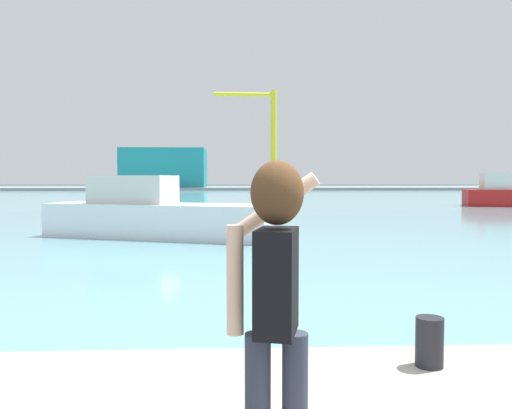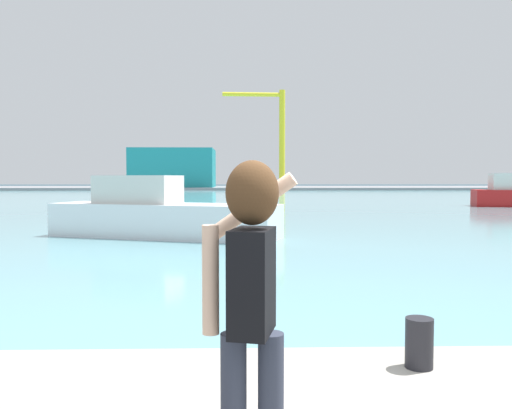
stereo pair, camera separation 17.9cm
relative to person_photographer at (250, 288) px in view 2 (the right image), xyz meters
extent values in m
plane|color=#334751|center=(0.77, 50.22, -1.52)|extent=(220.00, 220.00, 0.00)
cube|color=#6BA8B2|center=(0.77, 52.22, -1.51)|extent=(140.00, 100.00, 0.02)
cube|color=gray|center=(0.77, 92.22, -1.30)|extent=(140.00, 20.00, 0.43)
cylinder|color=#2D3342|center=(-0.09, 0.00, -0.66)|extent=(0.14, 0.14, 0.82)
cylinder|color=#2D3342|center=(0.11, 0.00, -0.66)|extent=(0.14, 0.14, 0.82)
cube|color=black|center=(0.01, 0.00, 0.03)|extent=(0.27, 0.38, 0.56)
sphere|color=#E0B293|center=(0.01, 0.00, 0.49)|extent=(0.22, 0.22, 0.22)
ellipsoid|color=#472D19|center=(0.01, -0.02, 0.50)|extent=(0.28, 0.26, 0.34)
cylinder|color=#E0B293|center=(-0.21, 0.00, 0.04)|extent=(0.09, 0.09, 0.58)
cylinder|color=#E0B293|center=(0.01, 0.22, 0.41)|extent=(0.53, 0.20, 0.40)
cube|color=black|center=(0.04, 0.34, 0.58)|extent=(0.03, 0.07, 0.14)
cylinder|color=black|center=(1.49, 1.67, -0.85)|extent=(0.24, 0.24, 0.43)
cube|color=white|center=(-2.78, 15.40, -0.91)|extent=(8.33, 4.57, 1.17)
cube|color=silver|center=(-3.74, 15.73, 0.17)|extent=(3.18, 2.38, 0.99)
cube|color=silver|center=(18.99, 34.31, 0.30)|extent=(2.35, 2.14, 1.19)
cube|color=teal|center=(-12.29, 90.18, 2.28)|extent=(14.34, 11.25, 6.74)
cylinder|color=yellow|center=(6.69, 85.77, 7.17)|extent=(1.00, 1.00, 16.50)
cylinder|color=yellow|center=(1.63, 85.52, 14.62)|extent=(10.15, 1.20, 0.70)
camera|label=1|loc=(-0.22, -2.72, 0.58)|focal=36.41mm
camera|label=2|loc=(-0.04, -2.72, 0.58)|focal=36.41mm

